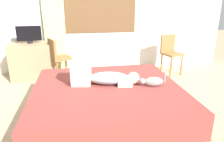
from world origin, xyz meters
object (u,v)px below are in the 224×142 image
object	(u,v)px
person_lying	(102,76)
cup	(51,42)
bed	(107,102)
tv_monitor	(29,34)
desk	(35,61)
cat	(152,81)
chair_spare	(170,51)
chair_by_desk	(58,56)

from	to	relation	value
person_lying	cup	bearing A→B (deg)	117.42
bed	tv_monitor	distance (m)	2.37
person_lying	desk	distance (m)	2.13
bed	cat	world-z (taller)	cat
desk	cup	distance (m)	0.58
cat	tv_monitor	bearing A→B (deg)	134.86
cat	chair_spare	xyz separation A→B (m)	(1.04, 1.72, -0.02)
tv_monitor	chair_by_desk	size ratio (longest dim) A/B	0.56
chair_by_desk	bed	bearing A→B (deg)	-64.33
bed	cup	size ratio (longest dim) A/B	25.91
cup	tv_monitor	bearing A→B (deg)	161.93
person_lying	tv_monitor	world-z (taller)	tv_monitor
cat	desk	xyz separation A→B (m)	(-1.88, 1.93, -0.16)
tv_monitor	cup	bearing A→B (deg)	-18.07
desk	tv_monitor	distance (m)	0.55
person_lying	bed	bearing A→B (deg)	-61.75
desk	cup	size ratio (longest dim) A/B	11.53
cat	chair_spare	distance (m)	2.02
person_lying	chair_by_desk	bearing A→B (deg)	115.48
cup	chair_spare	distance (m)	2.55
chair_by_desk	desk	bearing A→B (deg)	154.43
bed	chair_by_desk	size ratio (longest dim) A/B	2.35
chair_by_desk	chair_spare	bearing A→B (deg)	0.71
desk	bed	bearing A→B (deg)	-55.46
person_lying	cup	distance (m)	1.81
desk	chair_spare	bearing A→B (deg)	-4.08
desk	chair_by_desk	world-z (taller)	chair_by_desk
tv_monitor	chair_spare	size ratio (longest dim) A/B	0.56
desk	chair_spare	distance (m)	2.93
desk	cup	world-z (taller)	cup
person_lying	chair_spare	bearing A→B (deg)	41.87
desk	cat	bearing A→B (deg)	-45.82
cat	person_lying	bearing A→B (deg)	163.73
person_lying	cat	size ratio (longest dim) A/B	2.64
tv_monitor	desk	bearing A→B (deg)	0.00
tv_monitor	cat	bearing A→B (deg)	-45.14
person_lying	chair_spare	distance (m)	2.29
person_lying	desk	world-z (taller)	person_lying
cat	chair_by_desk	size ratio (longest dim) A/B	0.42
tv_monitor	chair_by_desk	distance (m)	0.72
bed	cat	bearing A→B (deg)	-7.99
bed	cat	xyz separation A→B (m)	(0.61, -0.09, 0.30)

